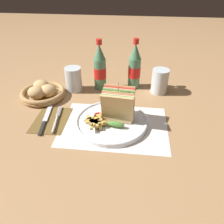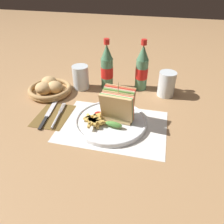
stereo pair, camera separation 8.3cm
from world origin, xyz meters
The scene contains 14 objects.
ground_plane centered at (0.00, 0.00, 0.00)m, with size 4.00×4.00×0.00m, color #9E754C.
placemat centered at (0.02, -0.03, 0.00)m, with size 0.40×0.28×0.00m.
plate_main centered at (0.01, -0.02, 0.01)m, with size 0.28×0.28×0.02m.
club_sandwich centered at (0.03, -0.01, 0.07)m, with size 0.12×0.12×0.16m.
fries_pile centered at (-0.04, -0.05, 0.03)m, with size 0.09×0.10×0.02m.
ketchup_blob centered at (-0.04, 0.00, 0.03)m, with size 0.03×0.03×0.01m.
napkin centered at (-0.23, -0.02, 0.00)m, with size 0.13×0.18×0.00m.
fork centered at (-0.20, -0.04, 0.01)m, with size 0.04×0.17×0.01m.
knife centered at (-0.25, -0.02, 0.01)m, with size 0.04×0.20×0.00m.
coke_bottle_near centered at (-0.08, 0.26, 0.10)m, with size 0.06×0.06×0.24m.
coke_bottle_far centered at (0.08, 0.29, 0.10)m, with size 0.06×0.06×0.24m.
glass_near centered at (0.20, 0.25, 0.06)m, with size 0.08×0.08×0.11m.
glass_far centered at (-0.20, 0.23, 0.05)m, with size 0.08×0.08×0.11m.
bread_basket centered at (-0.32, 0.14, 0.02)m, with size 0.20×0.20×0.07m.
Camera 2 is at (0.17, -0.66, 0.51)m, focal length 35.00 mm.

